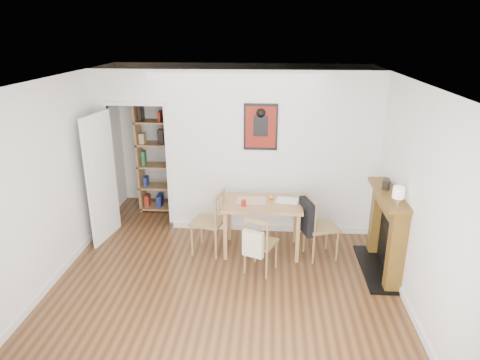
# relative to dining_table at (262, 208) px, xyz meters

# --- Properties ---
(ground) EXTENTS (5.20, 5.20, 0.00)m
(ground) POSITION_rel_dining_table_xyz_m (-0.46, -0.67, -0.69)
(ground) COLOR brown
(ground) RESTS_ON ground
(room_shell) EXTENTS (5.20, 5.20, 5.20)m
(room_shell) POSITION_rel_dining_table_xyz_m (-0.36, 0.67, 0.61)
(room_shell) COLOR silver
(room_shell) RESTS_ON ground
(dining_table) EXTENTS (1.15, 0.73, 0.79)m
(dining_table) POSITION_rel_dining_table_xyz_m (0.00, 0.00, 0.00)
(dining_table) COLOR #A87E4E
(dining_table) RESTS_ON ground
(chair_left) EXTENTS (0.58, 0.58, 0.96)m
(chair_left) POSITION_rel_dining_table_xyz_m (-0.79, -0.09, -0.21)
(chair_left) COLOR olive
(chair_left) RESTS_ON ground
(chair_right) EXTENTS (0.64, 0.59, 0.94)m
(chair_right) POSITION_rel_dining_table_xyz_m (0.84, -0.12, -0.20)
(chair_right) COLOR olive
(chair_right) RESTS_ON ground
(chair_front) EXTENTS (0.55, 0.58, 0.84)m
(chair_front) POSITION_rel_dining_table_xyz_m (-0.00, -0.58, -0.27)
(chair_front) COLOR olive
(chair_front) RESTS_ON ground
(bookshelf) EXTENTS (0.89, 0.36, 2.11)m
(bookshelf) POSITION_rel_dining_table_xyz_m (-1.81, 1.43, 0.35)
(bookshelf) COLOR #A87E4E
(bookshelf) RESTS_ON ground
(fireplace) EXTENTS (0.45, 1.25, 1.16)m
(fireplace) POSITION_rel_dining_table_xyz_m (1.70, -0.42, -0.07)
(fireplace) COLOR brown
(fireplace) RESTS_ON ground
(red_glass) EXTENTS (0.07, 0.07, 0.09)m
(red_glass) POSITION_rel_dining_table_xyz_m (-0.26, -0.16, 0.14)
(red_glass) COLOR #9B140E
(red_glass) RESTS_ON dining_table
(orange_fruit) EXTENTS (0.07, 0.07, 0.07)m
(orange_fruit) POSITION_rel_dining_table_xyz_m (0.12, 0.13, 0.13)
(orange_fruit) COLOR orange
(orange_fruit) RESTS_ON dining_table
(placemat) EXTENTS (0.43, 0.33, 0.00)m
(placemat) POSITION_rel_dining_table_xyz_m (-0.16, 0.06, 0.10)
(placemat) COLOR beige
(placemat) RESTS_ON dining_table
(notebook) EXTENTS (0.35, 0.28, 0.02)m
(notebook) POSITION_rel_dining_table_xyz_m (0.36, 0.08, 0.10)
(notebook) COLOR silver
(notebook) RESTS_ON dining_table
(mantel_lamp) EXTENTS (0.14, 0.14, 0.22)m
(mantel_lamp) POSITION_rel_dining_table_xyz_m (1.65, -0.83, 0.61)
(mantel_lamp) COLOR silver
(mantel_lamp) RESTS_ON fireplace
(ceramic_jar_a) EXTENTS (0.10, 0.10, 0.12)m
(ceramic_jar_a) POSITION_rel_dining_table_xyz_m (1.64, -0.32, 0.53)
(ceramic_jar_a) COLOR black
(ceramic_jar_a) RESTS_ON fireplace
(ceramic_jar_b) EXTENTS (0.07, 0.07, 0.09)m
(ceramic_jar_b) POSITION_rel_dining_table_xyz_m (1.69, -0.16, 0.52)
(ceramic_jar_b) COLOR black
(ceramic_jar_b) RESTS_ON fireplace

